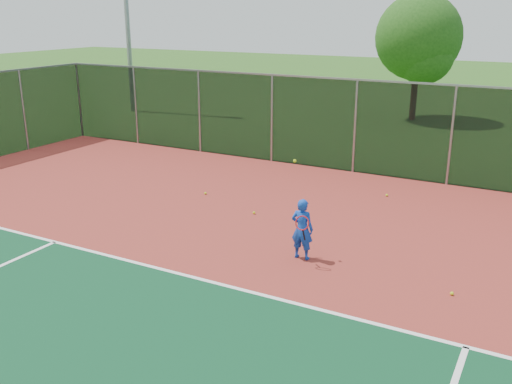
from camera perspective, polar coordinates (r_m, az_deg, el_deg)
court_apron at (r=9.42m, az=6.79°, el=-15.01°), size 30.00×20.00×0.02m
fence_back at (r=18.00m, az=18.98°, el=5.45°), size 30.00×0.06×3.03m
tennis_player at (r=12.07m, az=4.64°, el=-3.69°), size 0.59×0.58×2.13m
practice_ball_1 at (r=16.50m, az=-5.08°, el=-0.12°), size 0.07×0.07×0.07m
practice_ball_5 at (r=16.69m, az=12.96°, el=-0.31°), size 0.07×0.07×0.07m
practice_ball_6 at (r=14.86m, az=-0.20°, el=-2.09°), size 0.07×0.07×0.07m
practice_ball_7 at (r=11.37m, az=19.00°, el=-9.57°), size 0.07×0.07×0.07m
tree_back_left at (r=28.64m, az=16.09°, el=14.27°), size 4.03×4.03×5.92m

